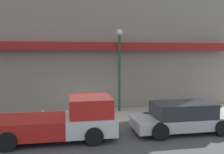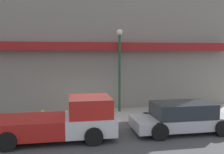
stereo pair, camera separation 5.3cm
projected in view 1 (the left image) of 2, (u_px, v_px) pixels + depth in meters
ground_plane at (93, 126)px, 12.54m from camera, size 80.00×80.00×0.00m
sidewalk at (90, 117)px, 14.10m from camera, size 36.00×3.20×0.15m
building at (85, 19)px, 16.56m from camera, size 19.80×3.80×11.84m
pickup_truck at (62, 121)px, 10.61m from camera, size 5.25×2.29×1.78m
parked_car at (182, 117)px, 11.63m from camera, size 4.70×2.10×1.38m
fire_hydrant at (43, 116)px, 12.77m from camera, size 0.16×0.16×0.61m
street_lamp at (119, 60)px, 14.85m from camera, size 0.36×0.36×4.93m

